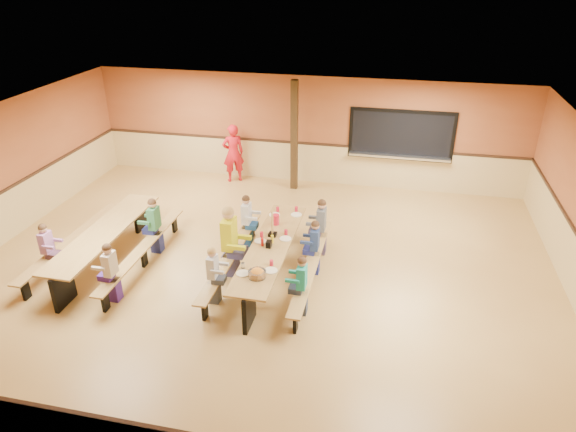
# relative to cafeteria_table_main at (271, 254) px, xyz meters

# --- Properties ---
(ground) EXTENTS (12.00, 12.00, 0.00)m
(ground) POSITION_rel_cafeteria_table_main_xyz_m (-0.26, 0.11, -0.53)
(ground) COLOR olive
(ground) RESTS_ON ground
(room_envelope) EXTENTS (12.04, 10.04, 3.02)m
(room_envelope) POSITION_rel_cafeteria_table_main_xyz_m (-0.26, 0.11, 0.16)
(room_envelope) COLOR #95502B
(room_envelope) RESTS_ON ground
(kitchen_pass_through) EXTENTS (2.78, 0.28, 1.38)m
(kitchen_pass_through) POSITION_rel_cafeteria_table_main_xyz_m (2.34, 5.07, 0.96)
(kitchen_pass_through) COLOR black
(kitchen_pass_through) RESTS_ON ground
(structural_post) EXTENTS (0.18, 0.18, 3.00)m
(structural_post) POSITION_rel_cafeteria_table_main_xyz_m (-0.46, 4.51, 0.97)
(structural_post) COLOR black
(structural_post) RESTS_ON ground
(cafeteria_table_main) EXTENTS (1.91, 3.70, 0.74)m
(cafeteria_table_main) POSITION_rel_cafeteria_table_main_xyz_m (0.00, 0.00, 0.00)
(cafeteria_table_main) COLOR olive
(cafeteria_table_main) RESTS_ON ground
(cafeteria_table_second) EXTENTS (1.91, 3.70, 0.74)m
(cafeteria_table_second) POSITION_rel_cafeteria_table_main_xyz_m (-3.51, -0.15, 0.00)
(cafeteria_table_second) COLOR olive
(cafeteria_table_second) RESTS_ON ground
(seated_child_white_left) EXTENTS (0.34, 0.28, 1.14)m
(seated_child_white_left) POSITION_rel_cafeteria_table_main_xyz_m (-0.83, -1.03, 0.05)
(seated_child_white_left) COLOR silver
(seated_child_white_left) RESTS_ON ground
(seated_adult_yellow) EXTENTS (0.50, 0.41, 1.49)m
(seated_adult_yellow) POSITION_rel_cafeteria_table_main_xyz_m (-0.83, -0.05, 0.22)
(seated_adult_yellow) COLOR #CACC12
(seated_adult_yellow) RESTS_ON ground
(seated_child_grey_left) EXTENTS (0.37, 0.30, 1.20)m
(seated_child_grey_left) POSITION_rel_cafeteria_table_main_xyz_m (-0.83, 1.14, 0.07)
(seated_child_grey_left) COLOR silver
(seated_child_grey_left) RESTS_ON ground
(seated_child_teal_right) EXTENTS (0.34, 0.28, 1.16)m
(seated_child_teal_right) POSITION_rel_cafeteria_table_main_xyz_m (0.82, -1.02, 0.05)
(seated_child_teal_right) COLOR teal
(seated_child_teal_right) RESTS_ON ground
(seated_child_navy_right) EXTENTS (0.35, 0.28, 1.17)m
(seated_child_navy_right) POSITION_rel_cafeteria_table_main_xyz_m (0.82, 0.35, 0.06)
(seated_child_navy_right) COLOR navy
(seated_child_navy_right) RESTS_ON ground
(seated_child_char_right) EXTENTS (0.39, 0.32, 1.25)m
(seated_child_char_right) POSITION_rel_cafeteria_table_main_xyz_m (0.82, 1.16, 0.10)
(seated_child_char_right) COLOR #4E5159
(seated_child_char_right) RESTS_ON ground
(seated_child_purple_sec) EXTENTS (0.35, 0.28, 1.16)m
(seated_child_purple_sec) POSITION_rel_cafeteria_table_main_xyz_m (-4.34, -0.90, 0.05)
(seated_child_purple_sec) COLOR #965F94
(seated_child_purple_sec) RESTS_ON ground
(seated_child_green_sec) EXTENTS (0.38, 0.31, 1.24)m
(seated_child_green_sec) POSITION_rel_cafeteria_table_main_xyz_m (-2.69, 0.47, 0.09)
(seated_child_green_sec) COLOR #2D6B43
(seated_child_green_sec) RESTS_ON ground
(seated_child_tan_sec) EXTENTS (0.36, 0.29, 1.18)m
(seated_child_tan_sec) POSITION_rel_cafeteria_table_main_xyz_m (-2.69, -1.37, 0.07)
(seated_child_tan_sec) COLOR #C3B39F
(seated_child_tan_sec) RESTS_ON ground
(standing_woman) EXTENTS (0.73, 0.65, 1.67)m
(standing_woman) POSITION_rel_cafeteria_table_main_xyz_m (-2.26, 4.66, 0.31)
(standing_woman) COLOR red
(standing_woman) RESTS_ON ground
(punch_pitcher) EXTENTS (0.16, 0.16, 0.22)m
(punch_pitcher) POSITION_rel_cafeteria_table_main_xyz_m (-0.11, 0.88, 0.32)
(punch_pitcher) COLOR red
(punch_pitcher) RESTS_ON cafeteria_table_main
(chip_bowl) EXTENTS (0.32, 0.32, 0.15)m
(chip_bowl) POSITION_rel_cafeteria_table_main_xyz_m (0.05, -1.14, 0.29)
(chip_bowl) COLOR orange
(chip_bowl) RESTS_ON cafeteria_table_main
(napkin_dispenser) EXTENTS (0.10, 0.14, 0.13)m
(napkin_dispenser) POSITION_rel_cafeteria_table_main_xyz_m (-0.01, -0.08, 0.28)
(napkin_dispenser) COLOR black
(napkin_dispenser) RESTS_ON cafeteria_table_main
(condiment_mustard) EXTENTS (0.06, 0.06, 0.17)m
(condiment_mustard) POSITION_rel_cafeteria_table_main_xyz_m (0.02, 0.09, 0.30)
(condiment_mustard) COLOR yellow
(condiment_mustard) RESTS_ON cafeteria_table_main
(condiment_ketchup) EXTENTS (0.06, 0.06, 0.17)m
(condiment_ketchup) POSITION_rel_cafeteria_table_main_xyz_m (-0.15, -0.06, 0.30)
(condiment_ketchup) COLOR #B2140F
(condiment_ketchup) RESTS_ON cafeteria_table_main
(table_paddle) EXTENTS (0.16, 0.16, 0.56)m
(table_paddle) POSITION_rel_cafeteria_table_main_xyz_m (-0.05, 0.38, 0.35)
(table_paddle) COLOR black
(table_paddle) RESTS_ON cafeteria_table_main
(place_settings) EXTENTS (0.65, 3.30, 0.11)m
(place_settings) POSITION_rel_cafeteria_table_main_xyz_m (0.00, -0.00, 0.27)
(place_settings) COLOR beige
(place_settings) RESTS_ON cafeteria_table_main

